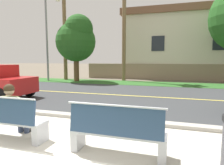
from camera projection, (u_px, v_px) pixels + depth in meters
ground_plane at (132, 91)px, 11.27m from camera, size 140.00×140.00×0.00m
sidewalk_pavement at (58, 147)px, 4.06m from camera, size 44.00×3.60×0.01m
curb_edge at (94, 118)px, 5.91m from camera, size 44.00×0.30×0.11m
street_asphalt at (126, 96)px, 9.85m from camera, size 52.00×8.00×0.01m
road_centre_line at (126, 95)px, 9.85m from camera, size 48.00×0.14×0.01m
far_verge_grass at (142, 83)px, 14.90m from camera, size 48.00×2.80×0.02m
bench_left at (7, 120)px, 4.38m from camera, size 1.78×0.48×1.01m
bench_right at (117, 132)px, 3.63m from camera, size 1.78×0.48×1.01m
seated_person_olive at (13, 109)px, 4.50m from camera, size 0.52×0.68×1.25m
streetlamp at (48, 31)px, 16.58m from camera, size 0.24×2.10×7.36m
shade_tree_far_left at (77, 39)px, 15.99m from camera, size 3.22×3.22×5.32m
palm_tree_tall at (64, 4)px, 16.92m from camera, size 2.09×1.98×8.11m
garden_wall at (157, 72)px, 17.68m from camera, size 13.00×0.36×1.40m
house_across_street at (186, 45)px, 19.68m from camera, size 11.73×6.91×6.38m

